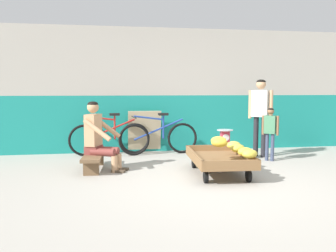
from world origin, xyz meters
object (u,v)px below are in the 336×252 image
banana_cart (219,159)px  vendor_seated (98,136)px  weighing_scale (225,137)px  sign_board (145,132)px  plastic_crate (225,153)px  customer_adult (260,109)px  bicycle_near_left (110,138)px  customer_child (270,128)px  bicycle_far_left (158,137)px  low_bench (94,158)px  shopping_bag (238,159)px

banana_cart → vendor_seated: vendor_seated is taller
weighing_scale → sign_board: sign_board is taller
plastic_crate → customer_adult: bearing=21.6°
vendor_seated → plastic_crate: vendor_seated is taller
vendor_seated → plastic_crate: bearing=9.4°
bicycle_near_left → customer_child: 3.17m
weighing_scale → customer_child: 0.87m
sign_board → customer_adult: size_ratio=0.58×
bicycle_far_left → vendor_seated: bearing=-132.3°
plastic_crate → customer_adult: 1.20m
banana_cart → sign_board: (-0.95, 2.25, 0.20)m
plastic_crate → weighing_scale: bearing=-90.0°
plastic_crate → low_bench: bearing=-171.7°
vendor_seated → shopping_bag: vendor_seated is taller
customer_child → customer_adult: bearing=91.8°
weighing_scale → customer_adult: size_ratio=0.20×
banana_cart → customer_adult: customer_adult is taller
plastic_crate → customer_child: bearing=-6.8°
sign_board → vendor_seated: bearing=-119.7°
customer_child → sign_board: bearing=148.7°
weighing_scale → shopping_bag: weighing_scale is taller
customer_child → bicycle_far_left: bearing=152.7°
banana_cart → low_bench: 2.06m
banana_cart → sign_board: size_ratio=1.68×
banana_cart → weighing_scale: bearing=66.9°
vendor_seated → shopping_bag: (2.41, -0.02, -0.45)m
low_bench → bicycle_far_left: size_ratio=0.68×
low_bench → customer_adult: customer_adult is taller
plastic_crate → bicycle_near_left: 2.35m
bicycle_near_left → shopping_bag: size_ratio=6.90×
vendor_seated → sign_board: (0.93, 1.63, -0.13)m
shopping_bag → low_bench: bearing=178.8°
banana_cart → customer_child: bearing=35.2°
banana_cart → low_bench: size_ratio=1.33×
plastic_crate → shopping_bag: 0.41m
vendor_seated → plastic_crate: (2.30, 0.38, -0.42)m
low_bench → bicycle_far_left: bicycle_far_left is taller
banana_cart → sign_board: sign_board is taller
bicycle_near_left → sign_board: (0.74, 0.22, 0.09)m
low_bench → vendor_seated: vendor_seated is taller
weighing_scale → customer_adult: bearing=21.7°
shopping_bag → banana_cart: bearing=-131.7°
bicycle_near_left → customer_child: (2.95, -1.12, 0.26)m
weighing_scale → bicycle_far_left: bearing=140.7°
customer_child → bicycle_near_left: bearing=159.1°
shopping_bag → bicycle_near_left: bearing=147.3°
bicycle_near_left → bicycle_far_left: bearing=-6.3°
weighing_scale → sign_board: bearing=137.6°
banana_cart → customer_child: (1.27, 0.90, 0.37)m
weighing_scale → plastic_crate: bearing=90.0°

